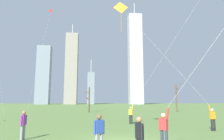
% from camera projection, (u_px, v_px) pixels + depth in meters
% --- Properties ---
extents(kite_flyer_midfield_right_blue, '(7.45, 13.30, 16.39)m').
position_uv_depth(kite_flyer_midfield_right_blue, '(143.00, 94.00, 18.47)').
color(kite_flyer_midfield_right_blue, black).
rests_on(kite_flyer_midfield_right_blue, ground).
extents(kite_flyer_midfield_center_orange, '(7.67, 0.61, 9.66)m').
position_uv_depth(kite_flyer_midfield_center_orange, '(198.00, 101.00, 15.03)').
color(kite_flyer_midfield_center_orange, black).
rests_on(kite_flyer_midfield_center_orange, ground).
extents(kite_flyer_midfield_left_purple, '(6.91, 10.24, 15.30)m').
position_uv_depth(kite_flyer_midfield_left_purple, '(202.00, 73.00, 8.21)').
color(kite_flyer_midfield_left_purple, '#33384C').
rests_on(kite_flyer_midfield_left_purple, ground).
extents(bystander_strolling_midfield, '(0.46, 0.34, 1.62)m').
position_uv_depth(bystander_strolling_midfield, '(99.00, 132.00, 8.38)').
color(bystander_strolling_midfield, gray).
rests_on(bystander_strolling_midfield, ground).
extents(bystander_watching_nearby, '(0.29, 0.49, 1.62)m').
position_uv_depth(bystander_watching_nearby, '(23.00, 124.00, 11.49)').
color(bystander_watching_nearby, gray).
rests_on(bystander_watching_nearby, ground).
extents(bystander_far_off_by_trees, '(0.25, 0.51, 1.62)m').
position_uv_depth(bystander_far_off_by_trees, '(140.00, 137.00, 7.11)').
color(bystander_far_off_by_trees, black).
rests_on(bystander_far_off_by_trees, ground).
extents(distant_kite_drifting_right_red, '(3.72, 0.45, 19.86)m').
position_uv_depth(distant_kite_drifting_right_red, '(47.00, 25.00, 38.63)').
color(distant_kite_drifting_right_red, red).
rests_on(distant_kite_drifting_right_red, ground).
extents(bare_tree_leftmost, '(1.17, 1.40, 4.92)m').
position_uv_depth(bare_tree_leftmost, '(89.00, 99.00, 40.01)').
color(bare_tree_leftmost, '#4C3828').
rests_on(bare_tree_leftmost, ground).
extents(bare_tree_left_of_center, '(1.47, 1.52, 5.94)m').
position_uv_depth(bare_tree_left_of_center, '(176.00, 97.00, 42.31)').
color(bare_tree_left_of_center, brown).
rests_on(bare_tree_left_of_center, ground).
extents(skyline_squat_block, '(8.67, 8.80, 58.64)m').
position_uv_depth(skyline_squat_block, '(72.00, 68.00, 146.15)').
color(skyline_squat_block, gray).
rests_on(skyline_squat_block, ground).
extents(skyline_short_annex, '(9.12, 6.79, 40.17)m').
position_uv_depth(skyline_short_annex, '(43.00, 75.00, 139.35)').
color(skyline_short_annex, gray).
rests_on(skyline_short_annex, ground).
extents(skyline_tall_tower, '(9.32, 8.32, 74.50)m').
position_uv_depth(skyline_tall_tower, '(135.00, 58.00, 145.04)').
color(skyline_tall_tower, '#B2B2B7').
rests_on(skyline_tall_tower, ground).
extents(skyline_mid_tower_left, '(5.18, 5.59, 33.11)m').
position_uv_depth(skyline_mid_tower_left, '(91.00, 88.00, 150.33)').
color(skyline_mid_tower_left, gray).
rests_on(skyline_mid_tower_left, ground).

